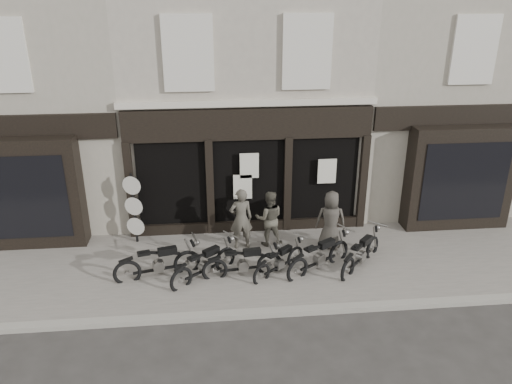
{
  "coord_description": "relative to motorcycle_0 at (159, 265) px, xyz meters",
  "views": [
    {
      "loc": [
        -1.14,
        -10.76,
        7.03
      ],
      "look_at": [
        0.08,
        1.6,
        1.92
      ],
      "focal_mm": 35.0,
      "sensor_mm": 36.0,
      "label": 1
    }
  ],
  "objects": [
    {
      "name": "motorcycle_1",
      "position": [
        1.17,
        -0.13,
        -0.02
      ],
      "size": [
        1.78,
        1.53,
        1.01
      ],
      "rotation": [
        0.0,
        0.0,
        0.68
      ],
      "color": "black",
      "rests_on": "ground"
    },
    {
      "name": "man_right",
      "position": [
        4.72,
        1.05,
        0.55
      ],
      "size": [
        0.92,
        0.69,
        1.72
      ],
      "primitive_type": "imported",
      "rotation": [
        0.0,
        0.0,
        2.96
      ],
      "color": "#37332E",
      "rests_on": "pavement"
    },
    {
      "name": "central_building",
      "position": [
        2.54,
        5.42,
        3.65
      ],
      "size": [
        7.3,
        6.22,
        8.34
      ],
      "color": "#A49C8D",
      "rests_on": "ground"
    },
    {
      "name": "pavement",
      "position": [
        2.54,
        0.37,
        -0.37
      ],
      "size": [
        30.0,
        4.2,
        0.12
      ],
      "primitive_type": "cube",
      "color": "#67625A",
      "rests_on": "ground_plane"
    },
    {
      "name": "motorcycle_3",
      "position": [
        3.12,
        -0.08,
        -0.07
      ],
      "size": [
        1.58,
        1.36,
        0.9
      ],
      "rotation": [
        0.0,
        0.0,
        0.68
      ],
      "color": "black",
      "rests_on": "ground"
    },
    {
      "name": "kerb",
      "position": [
        2.54,
        -1.78,
        -0.36
      ],
      "size": [
        30.0,
        0.25,
        0.13
      ],
      "primitive_type": "cube",
      "color": "gray",
      "rests_on": "ground_plane"
    },
    {
      "name": "motorcycle_0",
      "position": [
        0.0,
        0.0,
        0.0
      ],
      "size": [
        2.21,
        0.85,
        1.07
      ],
      "rotation": [
        0.0,
        0.0,
        0.24
      ],
      "color": "black",
      "rests_on": "ground"
    },
    {
      "name": "neighbour_left",
      "position": [
        -3.81,
        5.36,
        3.61
      ],
      "size": [
        5.6,
        6.73,
        8.34
      ],
      "color": "gray",
      "rests_on": "ground"
    },
    {
      "name": "advert_sign_post",
      "position": [
        -0.8,
        1.93,
        0.67
      ],
      "size": [
        0.53,
        0.35,
        2.25
      ],
      "rotation": [
        0.0,
        0.0,
        -0.31
      ],
      "color": "black",
      "rests_on": "ground"
    },
    {
      "name": "man_centre",
      "position": [
        3.02,
        1.43,
        0.51
      ],
      "size": [
        0.82,
        0.66,
        1.64
      ],
      "primitive_type": "imported",
      "rotation": [
        0.0,
        0.0,
        3.1
      ],
      "color": "#48453A",
      "rests_on": "pavement"
    },
    {
      "name": "motorcycle_2",
      "position": [
        2.17,
        -0.15,
        -0.03
      ],
      "size": [
        2.1,
        0.59,
        1.01
      ],
      "rotation": [
        0.0,
        0.0,
        0.13
      ],
      "color": "black",
      "rests_on": "ground"
    },
    {
      "name": "motorcycle_5",
      "position": [
        5.33,
        0.02,
        -0.02
      ],
      "size": [
        1.62,
        1.72,
        1.02
      ],
      "rotation": [
        0.0,
        0.0,
        0.83
      ],
      "color": "black",
      "rests_on": "ground"
    },
    {
      "name": "neighbour_right",
      "position": [
        8.89,
        5.36,
        3.61
      ],
      "size": [
        5.6,
        6.73,
        8.34
      ],
      "color": "gray",
      "rests_on": "ground"
    },
    {
      "name": "motorcycle_4",
      "position": [
        4.18,
        -0.05,
        -0.01
      ],
      "size": [
        1.96,
        1.41,
        1.05
      ],
      "rotation": [
        0.0,
        0.0,
        0.56
      ],
      "color": "black",
      "rests_on": "ground"
    },
    {
      "name": "man_left",
      "position": [
        2.22,
        1.32,
        0.59
      ],
      "size": [
        0.7,
        0.51,
        1.79
      ],
      "primitive_type": "imported",
      "rotation": [
        0.0,
        0.0,
        3.27
      ],
      "color": "#454139",
      "rests_on": "pavement"
    },
    {
      "name": "ground_plane",
      "position": [
        2.54,
        -0.53,
        -0.43
      ],
      "size": [
        90.0,
        90.0,
        0.0
      ],
      "primitive_type": "plane",
      "color": "#2D2B28",
      "rests_on": "ground"
    }
  ]
}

